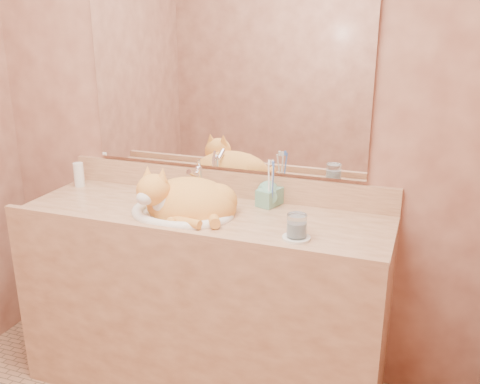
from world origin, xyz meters
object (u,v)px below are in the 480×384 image
(soap_dispenser, at_px, (262,190))
(toothbrush_cup, at_px, (271,199))
(sink_basin, at_px, (182,198))
(vanity_counter, at_px, (204,302))
(cat, at_px, (185,199))
(water_glass, at_px, (297,226))

(soap_dispenser, distance_m, toothbrush_cup, 0.06)
(sink_basin, bearing_deg, vanity_counter, 7.92)
(soap_dispenser, bearing_deg, sink_basin, -132.07)
(soap_dispenser, bearing_deg, vanity_counter, -127.24)
(soap_dispenser, relative_size, toothbrush_cup, 1.71)
(vanity_counter, bearing_deg, cat, -167.56)
(vanity_counter, relative_size, sink_basin, 3.60)
(toothbrush_cup, bearing_deg, soap_dispenser, -164.33)
(soap_dispenser, bearing_deg, cat, -131.74)
(water_glass, bearing_deg, cat, 168.36)
(soap_dispenser, bearing_deg, toothbrush_cup, 33.65)
(toothbrush_cup, height_order, water_glass, water_glass)
(sink_basin, relative_size, soap_dispenser, 2.56)
(sink_basin, bearing_deg, toothbrush_cup, 22.43)
(vanity_counter, xyz_separation_m, toothbrush_cup, (0.26, 0.16, 0.47))
(vanity_counter, relative_size, water_glass, 17.91)
(cat, bearing_deg, soap_dispenser, 31.71)
(vanity_counter, height_order, cat, cat)
(vanity_counter, relative_size, toothbrush_cup, 15.77)
(sink_basin, relative_size, toothbrush_cup, 4.38)
(toothbrush_cup, distance_m, water_glass, 0.34)
(vanity_counter, relative_size, cat, 3.93)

